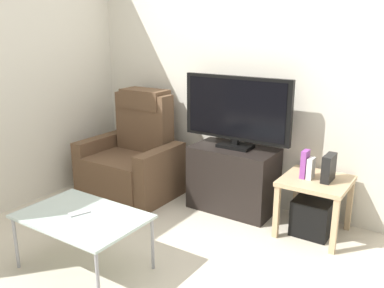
{
  "coord_description": "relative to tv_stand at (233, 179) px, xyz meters",
  "views": [
    {
      "loc": [
        1.65,
        -2.46,
        1.72
      ],
      "look_at": [
        -0.31,
        0.5,
        0.7
      ],
      "focal_mm": 38.37,
      "sensor_mm": 36.0,
      "label": 1
    }
  ],
  "objects": [
    {
      "name": "tv_stand",
      "position": [
        0.0,
        0.0,
        0.0
      ],
      "size": [
        0.8,
        0.45,
        0.62
      ],
      "color": "black",
      "rests_on": "ground"
    },
    {
      "name": "television",
      "position": [
        0.0,
        0.02,
        0.66
      ],
      "size": [
        1.07,
        0.2,
        0.67
      ],
      "color": "black",
      "rests_on": "tv_stand"
    },
    {
      "name": "side_table",
      "position": [
        0.81,
        -0.06,
        0.11
      ],
      "size": [
        0.54,
        0.54,
        0.5
      ],
      "color": "tan",
      "rests_on": "ground"
    },
    {
      "name": "cell_phone",
      "position": [
        -0.45,
        -1.5,
        0.12
      ],
      "size": [
        0.12,
        0.17,
        0.01
      ],
      "primitive_type": "cube",
      "rotation": [
        0.0,
        0.0,
        -0.38
      ],
      "color": "#B7B7BC",
      "rests_on": "coffee_table"
    },
    {
      "name": "recliner_armchair",
      "position": [
        -1.09,
        -0.19,
        0.06
      ],
      "size": [
        0.98,
        0.78,
        1.08
      ],
      "rotation": [
        0.0,
        0.0,
        0.12
      ],
      "color": "brown",
      "rests_on": "ground"
    },
    {
      "name": "ground_plane",
      "position": [
        0.06,
        -0.84,
        -0.31
      ],
      "size": [
        6.4,
        6.4,
        0.0
      ],
      "primitive_type": "plane",
      "color": "beige"
    },
    {
      "name": "game_console",
      "position": [
        0.9,
        -0.05,
        0.3
      ],
      "size": [
        0.07,
        0.2,
        0.22
      ],
      "primitive_type": "cube",
      "color": "black",
      "rests_on": "side_table"
    },
    {
      "name": "wall_side",
      "position": [
        -1.82,
        -0.84,
        0.99
      ],
      "size": [
        0.06,
        4.48,
        2.6
      ],
      "primitive_type": "cube",
      "color": "beige",
      "rests_on": "ground"
    },
    {
      "name": "book_middle",
      "position": [
        0.76,
        -0.08,
        0.28
      ],
      "size": [
        0.04,
        0.1,
        0.18
      ],
      "primitive_type": "cube",
      "color": "white",
      "rests_on": "side_table"
    },
    {
      "name": "coffee_table",
      "position": [
        -0.42,
        -1.51,
        0.09
      ],
      "size": [
        0.9,
        0.6,
        0.43
      ],
      "color": "#B2C6C1",
      "rests_on": "ground"
    },
    {
      "name": "wall_back",
      "position": [
        0.06,
        0.29,
        0.99
      ],
      "size": [
        6.4,
        0.06,
        2.6
      ],
      "primitive_type": "cube",
      "color": "beige",
      "rests_on": "ground"
    },
    {
      "name": "subwoofer_box",
      "position": [
        0.81,
        -0.06,
        -0.15
      ],
      "size": [
        0.31,
        0.31,
        0.31
      ],
      "primitive_type": "cube",
      "color": "black",
      "rests_on": "ground"
    },
    {
      "name": "book_leftmost",
      "position": [
        0.71,
        -0.08,
        0.3
      ],
      "size": [
        0.04,
        0.11,
        0.24
      ],
      "primitive_type": "cube",
      "color": "purple",
      "rests_on": "side_table"
    }
  ]
}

